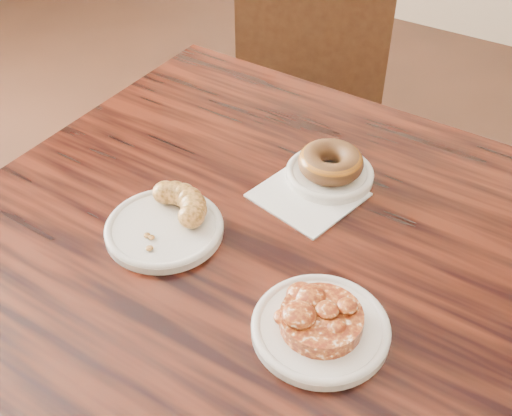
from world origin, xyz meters
The scene contains 9 objects.
cafe_table centered at (0.00, 0.10, 0.38)m, with size 0.91×0.91×0.75m, color black.
chair_far centered at (-0.36, 1.03, 0.45)m, with size 0.43×0.43×0.90m, color black, non-canonical shape.
napkin centered at (0.02, 0.24, 0.75)m, with size 0.14×0.14×0.00m, color white.
plate_donut centered at (0.03, 0.30, 0.76)m, with size 0.14×0.14×0.01m, color white.
plate_cruller centered at (-0.13, 0.05, 0.76)m, with size 0.18×0.18×0.01m, color silver.
plate_fritter centered at (0.16, 0.01, 0.76)m, with size 0.18×0.18×0.01m, color white.
glazed_donut centered at (0.03, 0.30, 0.78)m, with size 0.11×0.11×0.04m, color #925B15.
apple_fritter centered at (0.16, 0.01, 0.78)m, with size 0.14×0.14×0.03m, color #4C1508, non-canonical shape.
cruller_fragment centered at (-0.13, 0.05, 0.78)m, with size 0.13×0.13×0.04m, color brown, non-canonical shape.
Camera 1 is at (0.35, -0.47, 1.41)m, focal length 45.00 mm.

